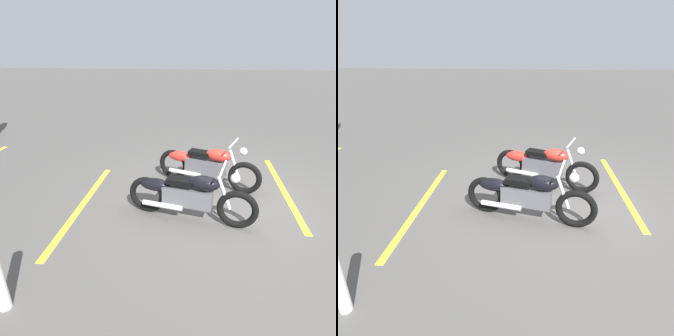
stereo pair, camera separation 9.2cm
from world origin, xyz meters
TOP-DOWN VIEW (x-y plane):
  - ground_plane at (0.00, 0.00)m, footprint 60.00×60.00m
  - motorcycle_bright_foreground at (0.45, -0.68)m, footprint 2.13×0.92m
  - motorcycle_dark_foreground at (0.76, 0.65)m, footprint 2.20×0.73m
  - parking_stripe_near at (-1.19, -0.64)m, footprint 0.13×3.20m
  - parking_stripe_mid at (2.72, 0.39)m, footprint 0.13×3.20m

SIDE VIEW (x-z plane):
  - ground_plane at x=0.00m, z-range 0.00..0.00m
  - parking_stripe_near at x=-1.19m, z-range 0.00..0.01m
  - parking_stripe_mid at x=2.72m, z-range 0.00..0.01m
  - motorcycle_bright_foreground at x=0.45m, z-range -0.06..0.98m
  - motorcycle_dark_foreground at x=0.76m, z-range -0.06..0.98m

